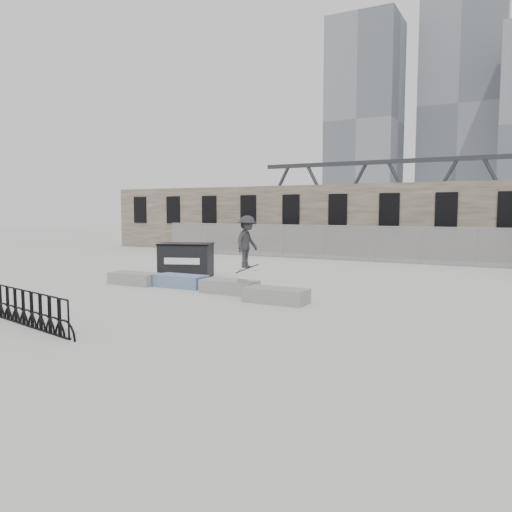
# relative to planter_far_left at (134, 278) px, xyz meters

# --- Properties ---
(ground) EXTENTS (120.00, 120.00, 0.00)m
(ground) POSITION_rel_planter_far_left_xyz_m (3.09, 0.24, -0.25)
(ground) COLOR beige
(ground) RESTS_ON ground
(stone_wall) EXTENTS (36.00, 2.58, 4.50)m
(stone_wall) POSITION_rel_planter_far_left_xyz_m (3.09, 16.48, 2.00)
(stone_wall) COLOR brown
(stone_wall) RESTS_ON ground
(chainlink_fence) EXTENTS (22.06, 0.06, 2.02)m
(chainlink_fence) POSITION_rel_planter_far_left_xyz_m (3.09, 12.74, 0.78)
(chainlink_fence) COLOR gray
(chainlink_fence) RESTS_ON ground
(planter_far_left) EXTENTS (2.00, 0.90, 0.46)m
(planter_far_left) POSITION_rel_planter_far_left_xyz_m (0.00, 0.00, 0.00)
(planter_far_left) COLOR gray
(planter_far_left) RESTS_ON ground
(planter_center_left) EXTENTS (2.00, 0.90, 0.46)m
(planter_center_left) POSITION_rel_planter_far_left_xyz_m (2.04, 0.29, 0.00)
(planter_center_left) COLOR #315995
(planter_center_left) RESTS_ON ground
(planter_center_right) EXTENTS (2.00, 0.90, 0.46)m
(planter_center_right) POSITION_rel_planter_far_left_xyz_m (4.36, -0.02, 0.00)
(planter_center_right) COLOR gray
(planter_center_right) RESTS_ON ground
(planter_offset) EXTENTS (2.00, 0.90, 0.46)m
(planter_offset) POSITION_rel_planter_far_left_xyz_m (6.59, -0.87, 0.00)
(planter_offset) COLOR gray
(planter_offset) RESTS_ON ground
(dumpster) EXTENTS (2.58, 2.08, 1.47)m
(dumpster) POSITION_rel_planter_far_left_xyz_m (0.54, 2.68, 0.49)
(dumpster) COLOR black
(dumpster) RESTS_ON ground
(bike_rack) EXTENTS (4.84, 1.11, 0.90)m
(bike_rack) POSITION_rel_planter_far_left_xyz_m (2.29, -6.64, 0.19)
(bike_rack) COLOR black
(bike_rack) RESTS_ON ground
(skyline_towers) EXTENTS (58.00, 28.00, 48.00)m
(skyline_towers) POSITION_rel_planter_far_left_xyz_m (2.08, 94.05, 20.54)
(skyline_towers) COLOR slate
(skyline_towers) RESTS_ON ground
(skateboarder) EXTENTS (0.77, 1.12, 1.92)m
(skateboarder) POSITION_rel_planter_far_left_xyz_m (5.34, -0.50, 1.61)
(skateboarder) COLOR #2B2B2D
(skateboarder) RESTS_ON ground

